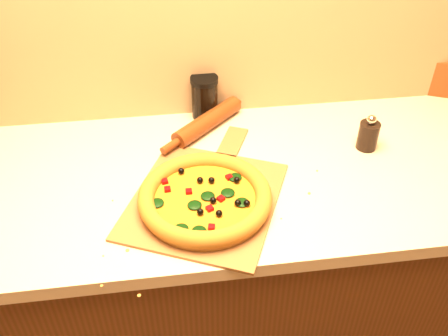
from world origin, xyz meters
TOP-DOWN VIEW (x-y plane):
  - cabinet at (0.00, 1.43)m, footprint 2.80×0.65m
  - countertop at (0.00, 1.43)m, footprint 2.84×0.68m
  - pizza_peel at (0.00, 1.33)m, footprint 0.50×0.59m
  - pizza at (-0.01, 1.30)m, footprint 0.34×0.34m
  - pepper_grinder at (0.50, 1.49)m, footprint 0.06×0.06m
  - rolling_pin at (0.04, 1.65)m, footprint 0.31×0.29m
  - dark_jar at (0.04, 1.73)m, footprint 0.09×0.09m

SIDE VIEW (x-z plane):
  - cabinet at x=0.00m, z-range 0.00..0.86m
  - countertop at x=0.00m, z-range 0.86..0.90m
  - pizza_peel at x=0.00m, z-range 0.90..0.91m
  - rolling_pin at x=0.04m, z-range 0.90..0.95m
  - pizza at x=-0.01m, z-range 0.91..0.95m
  - pepper_grinder at x=0.50m, z-range 0.89..1.00m
  - dark_jar at x=0.04m, z-range 0.90..1.04m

